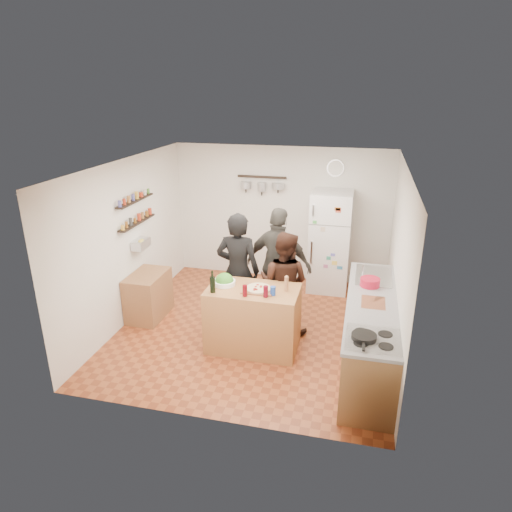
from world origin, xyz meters
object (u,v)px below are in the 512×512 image
(person_left, at_px, (238,271))
(salad_bowl, at_px, (224,283))
(wall_clock, at_px, (336,168))
(side_table, at_px, (148,295))
(salt_canister, at_px, (273,291))
(person_center, at_px, (284,283))
(prep_island, at_px, (253,319))
(pepper_mill, at_px, (286,285))
(fridge, at_px, (330,242))
(person_back, at_px, (279,265))
(skillet, at_px, (364,337))
(counter_run, at_px, (370,333))
(wine_bottle, at_px, (213,285))
(red_bowl, at_px, (370,282))

(person_left, bearing_deg, salad_bowl, 84.27)
(wall_clock, bearing_deg, side_table, -142.17)
(salt_canister, bearing_deg, salad_bowl, 166.72)
(wall_clock, bearing_deg, person_center, -104.32)
(salad_bowl, bearing_deg, person_left, 85.35)
(prep_island, height_order, pepper_mill, pepper_mill)
(person_center, xyz_separation_m, fridge, (0.52, 1.70, 0.12))
(fridge, distance_m, wall_clock, 1.29)
(salad_bowl, distance_m, person_back, 1.09)
(person_center, bearing_deg, skillet, 137.40)
(person_center, height_order, fridge, fridge)
(pepper_mill, bearing_deg, fridge, 80.06)
(person_left, relative_size, side_table, 2.25)
(salad_bowl, xyz_separation_m, side_table, (-1.43, 0.47, -0.58))
(person_left, height_order, side_table, person_left)
(skillet, bearing_deg, pepper_mill, 135.05)
(pepper_mill, distance_m, salt_canister, 0.23)
(person_center, distance_m, side_table, 2.21)
(salad_bowl, height_order, salt_canister, salt_canister)
(prep_island, xyz_separation_m, pepper_mill, (0.45, 0.05, 0.54))
(person_left, distance_m, person_center, 0.71)
(salad_bowl, distance_m, counter_run, 2.07)
(wine_bottle, distance_m, counter_run, 2.18)
(salt_canister, relative_size, fridge, 0.07)
(prep_island, height_order, skillet, skillet)
(side_table, bearing_deg, skillet, -24.30)
(salad_bowl, bearing_deg, wall_clock, 63.77)
(person_back, bearing_deg, pepper_mill, 119.05)
(salt_canister, bearing_deg, prep_island, 158.20)
(red_bowl, bearing_deg, salad_bowl, -168.40)
(pepper_mill, bearing_deg, person_left, 146.86)
(person_left, relative_size, person_center, 1.15)
(prep_island, bearing_deg, salt_canister, -21.80)
(wall_clock, bearing_deg, salt_canister, -101.20)
(fridge, bearing_deg, prep_island, -110.25)
(salt_canister, distance_m, person_back, 1.10)
(person_left, distance_m, side_table, 1.57)
(salt_canister, relative_size, person_left, 0.07)
(counter_run, bearing_deg, side_table, 171.05)
(salt_canister, height_order, wall_clock, wall_clock)
(salt_canister, distance_m, red_bowl, 1.37)
(prep_island, relative_size, wine_bottle, 5.71)
(salad_bowl, height_order, side_table, salad_bowl)
(person_back, bearing_deg, skillet, 136.11)
(pepper_mill, bearing_deg, salt_canister, -131.42)
(person_center, bearing_deg, pepper_mill, 114.35)
(salad_bowl, height_order, fridge, fridge)
(salad_bowl, distance_m, pepper_mill, 0.87)
(pepper_mill, bearing_deg, red_bowl, 20.25)
(person_back, bearing_deg, salt_canister, 108.93)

